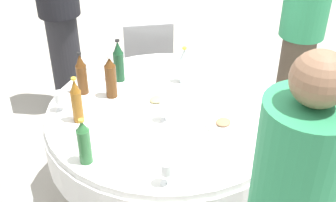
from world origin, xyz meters
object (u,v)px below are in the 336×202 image
at_px(bottle_clear_south, 184,66).
at_px(plate_west, 157,101).
at_px(wine_glass_outer, 166,169).
at_px(plate_far, 223,124).
at_px(plate_north, 229,92).
at_px(bottle_amber_left, 77,101).
at_px(dining_table, 168,127).
at_px(person_east, 60,19).
at_px(bottle_brown_mid, 82,75).
at_px(wine_glass_near, 60,98).
at_px(bottle_dark_green_outer, 119,62).
at_px(chair_outer, 148,58).
at_px(wine_glass_right, 85,65).
at_px(bottle_brown_near, 111,78).
at_px(bottle_green_east, 84,142).
at_px(wine_glass_mid, 166,106).
at_px(person_south, 301,35).

xyz_separation_m(bottle_clear_south, plate_west, (0.31, 0.08, -0.11)).
relative_size(wine_glass_outer, plate_far, 0.67).
height_order(wine_glass_outer, plate_north, wine_glass_outer).
bearing_deg(bottle_amber_left, bottle_clear_south, 174.72).
distance_m(dining_table, person_east, 1.45).
height_order(bottle_amber_left, plate_west, bottle_amber_left).
relative_size(bottle_brown_mid, wine_glass_near, 2.23).
xyz_separation_m(bottle_brown_mid, bottle_dark_green_outer, (-0.27, 0.02, 0.01)).
relative_size(bottle_dark_green_outer, plate_north, 1.33).
distance_m(plate_north, chair_outer, 1.10).
relative_size(wine_glass_near, plate_north, 0.57).
relative_size(bottle_clear_south, wine_glass_near, 1.98).
bearing_deg(plate_west, bottle_amber_left, -18.24).
bearing_deg(wine_glass_right, bottle_brown_near, 90.77).
bearing_deg(plate_far, bottle_dark_green_outer, -79.75).
relative_size(bottle_clear_south, bottle_green_east, 0.96).
bearing_deg(chair_outer, wine_glass_outer, -93.60).
height_order(wine_glass_mid, chair_outer, wine_glass_mid).
height_order(dining_table, person_east, person_east).
xyz_separation_m(dining_table, bottle_clear_south, (-0.29, -0.17, 0.27)).
xyz_separation_m(bottle_dark_green_outer, plate_far, (-0.15, 0.82, -0.13)).
height_order(bottle_green_east, plate_west, bottle_green_east).
height_order(bottle_amber_left, bottle_brown_mid, bottle_amber_left).
relative_size(plate_far, chair_outer, 0.23).
bearing_deg(person_south, bottle_brown_near, -102.67).
height_order(wine_glass_right, person_south, person_south).
distance_m(dining_table, plate_west, 0.18).
height_order(dining_table, bottle_clear_south, bottle_clear_south).
height_order(bottle_dark_green_outer, plate_west, bottle_dark_green_outer).
relative_size(dining_table, wine_glass_mid, 10.42).
bearing_deg(bottle_clear_south, bottle_brown_near, -19.51).
xyz_separation_m(wine_glass_outer, plate_north, (-0.85, -0.37, -0.09)).
distance_m(bottle_clear_south, bottle_dark_green_outer, 0.44).
xyz_separation_m(wine_glass_outer, plate_far, (-0.56, -0.15, -0.08)).
bearing_deg(bottle_brown_near, person_east, -102.69).
distance_m(bottle_green_east, chair_outer, 1.64).
xyz_separation_m(plate_west, person_east, (-0.08, -1.33, 0.11)).
bearing_deg(bottle_dark_green_outer, bottle_brown_mid, -4.37).
bearing_deg(plate_west, person_south, 174.60).
bearing_deg(plate_far, wine_glass_near, -49.96).
bearing_deg(person_east, wine_glass_right, -105.25).
bearing_deg(dining_table, person_east, -92.52).
bearing_deg(bottle_brown_near, chair_outer, -141.91).
bearing_deg(plate_north, dining_table, -16.93).
bearing_deg(bottle_amber_left, plate_north, 157.45).
bearing_deg(plate_far, wine_glass_mid, -49.68).
xyz_separation_m(person_east, chair_outer, (-0.52, 0.48, -0.34)).
bearing_deg(bottle_green_east, bottle_clear_south, -163.86).
height_order(wine_glass_mid, person_east, person_east).
relative_size(bottle_green_east, plate_west, 1.32).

